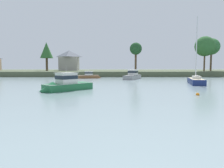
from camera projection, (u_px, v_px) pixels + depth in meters
far_shore_bank at (132, 72)px, 96.51m from camera, size 226.57×50.19×1.78m
cruiser_wood at (90, 77)px, 64.46m from camera, size 7.25×2.93×3.87m
sailboat_navy at (196, 82)px, 43.92m from camera, size 4.59×9.60×14.57m
cruiser_green at (64, 87)px, 31.98m from camera, size 7.82×8.10×4.79m
cruiser_grey at (133, 77)px, 60.88m from camera, size 6.37×10.38×4.70m
mooring_buoy_orange at (198, 95)px, 27.05m from camera, size 0.45×0.45×0.50m
shore_tree_left_mid at (136, 49)px, 74.80m from camera, size 4.24×4.24×10.08m
shore_tree_far_left at (211, 47)px, 83.11m from camera, size 6.33×6.33×12.62m
shore_tree_center_left at (205, 46)px, 78.60m from camera, size 7.31×7.31×12.78m
shore_tree_inland_c at (46, 51)px, 85.87m from camera, size 5.12×5.12×11.36m
cottage_eastern at (69, 60)px, 91.63m from camera, size 8.17×8.29×8.51m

